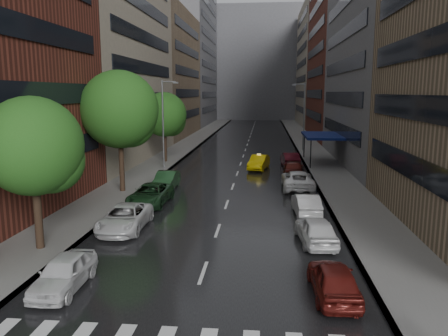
% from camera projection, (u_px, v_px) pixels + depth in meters
% --- Properties ---
extents(ground, '(220.00, 220.00, 0.00)m').
position_uv_depth(ground, '(187.00, 318.00, 15.47)').
color(ground, gray).
rests_on(ground, ground).
extents(road, '(14.00, 140.00, 0.01)m').
position_uv_depth(road, '(247.00, 146.00, 64.51)').
color(road, black).
rests_on(road, ground).
extents(sidewalk_left, '(4.00, 140.00, 0.15)m').
position_uv_depth(sidewalk_left, '(187.00, 145.00, 65.32)').
color(sidewalk_left, gray).
rests_on(sidewalk_left, ground).
extents(sidewalk_right, '(4.00, 140.00, 0.15)m').
position_uv_depth(sidewalk_right, '(308.00, 147.00, 63.67)').
color(sidewalk_right, gray).
rests_on(sidewalk_right, ground).
extents(buildings_left, '(8.00, 108.00, 38.00)m').
position_uv_depth(buildings_left, '(159.00, 42.00, 71.76)').
color(buildings_left, maroon).
rests_on(buildings_left, ground).
extents(buildings_right, '(8.05, 109.10, 36.00)m').
position_uv_depth(buildings_right, '(347.00, 45.00, 67.12)').
color(buildings_right, '#937A5B').
rests_on(buildings_right, ground).
extents(building_far, '(40.00, 14.00, 32.00)m').
position_uv_depth(building_far, '(257.00, 64.00, 128.46)').
color(building_far, slate).
rests_on(building_far, ground).
extents(tree_near, '(4.87, 4.87, 7.76)m').
position_uv_depth(tree_near, '(33.00, 147.00, 21.21)').
color(tree_near, '#382619').
rests_on(tree_near, ground).
extents(tree_mid, '(6.03, 6.03, 9.62)m').
position_uv_depth(tree_mid, '(119.00, 110.00, 33.72)').
color(tree_mid, '#382619').
rests_on(tree_mid, ground).
extents(tree_far, '(4.98, 4.98, 7.93)m').
position_uv_depth(tree_far, '(164.00, 115.00, 48.79)').
color(tree_far, '#382619').
rests_on(tree_far, ground).
extents(taxi, '(2.37, 4.71, 1.48)m').
position_uv_depth(taxi, '(259.00, 162.00, 45.23)').
color(taxi, yellow).
rests_on(taxi, ground).
extents(parked_cars_left, '(2.59, 22.93, 1.46)m').
position_uv_depth(parked_cars_left, '(138.00, 206.00, 27.93)').
color(parked_cars_left, white).
rests_on(parked_cars_left, ground).
extents(parked_cars_right, '(2.54, 35.09, 1.61)m').
position_uv_depth(parked_cars_right, '(300.00, 187.00, 33.47)').
color(parked_cars_right, maroon).
rests_on(parked_cars_right, ground).
extents(street_lamp_left, '(1.74, 0.22, 9.00)m').
position_uv_depth(street_lamp_left, '(164.00, 122.00, 44.76)').
color(street_lamp_left, gray).
rests_on(street_lamp_left, sidewalk_left).
extents(street_lamp_right, '(1.74, 0.22, 9.00)m').
position_uv_depth(street_lamp_right, '(303.00, 115.00, 58.06)').
color(street_lamp_right, gray).
rests_on(street_lamp_right, sidewalk_right).
extents(awning, '(4.00, 8.00, 3.12)m').
position_uv_depth(awning, '(322.00, 136.00, 48.43)').
color(awning, navy).
rests_on(awning, sidewalk_right).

